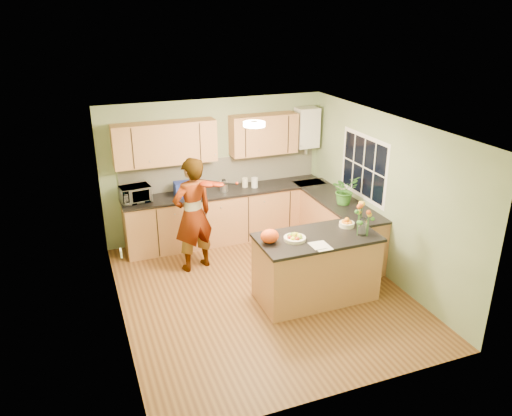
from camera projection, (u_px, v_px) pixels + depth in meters
name	position (u px, v px, depth m)	size (l,w,h in m)	color
floor	(262.00, 292.00, 7.40)	(4.50, 4.50, 0.00)	brown
ceiling	(262.00, 126.00, 6.46)	(4.00, 4.50, 0.02)	white
wall_back	(216.00, 169.00, 8.88)	(4.00, 0.02, 2.50)	gray
wall_front	(345.00, 296.00, 4.98)	(4.00, 0.02, 2.50)	gray
wall_left	(114.00, 237.00, 6.27)	(0.02, 4.50, 2.50)	gray
wall_right	(384.00, 197.00, 7.59)	(0.02, 4.50, 2.50)	gray
back_counter	(227.00, 215.00, 8.94)	(3.64, 0.62, 0.94)	#A36A41
right_counter	(336.00, 225.00, 8.52)	(0.62, 2.24, 0.94)	#A36A41
splashback	(221.00, 171.00, 8.92)	(3.60, 0.02, 0.52)	silver
upper_cabinets	(207.00, 139.00, 8.45)	(3.20, 0.34, 0.70)	#A36A41
boiler	(307.00, 128.00, 9.06)	(0.40, 0.30, 0.86)	white
window_right	(364.00, 167.00, 8.00)	(0.01, 1.30, 1.05)	white
light_switch	(121.00, 253.00, 5.73)	(0.02, 0.09, 0.09)	white
ceiling_lamp	(254.00, 124.00, 6.74)	(0.30, 0.30, 0.07)	#FFEABF
peninsula_island	(316.00, 267.00, 7.11)	(1.70, 0.87, 0.97)	#A36A41
fruit_dish	(295.00, 237.00, 6.79)	(0.30, 0.30, 0.11)	#F9EEC7
orange_bowl	(347.00, 223.00, 7.22)	(0.22, 0.22, 0.13)	#F9EEC7
flower_vase	(364.00, 212.00, 6.84)	(0.28, 0.28, 0.52)	silver
orange_bag	(270.00, 236.00, 6.70)	(0.26, 0.22, 0.19)	#EA4813
papers	(321.00, 246.00, 6.63)	(0.21, 0.29, 0.01)	silver
violinist	(193.00, 215.00, 7.77)	(0.67, 0.44, 1.85)	#E9B58F
violin	(208.00, 184.00, 7.43)	(0.62, 0.25, 0.12)	#4F1704
microwave	(135.00, 194.00, 8.20)	(0.48, 0.33, 0.27)	white
blue_box	(184.00, 189.00, 8.46)	(0.31, 0.23, 0.25)	navy
kettle	(224.00, 185.00, 8.68)	(0.14, 0.14, 0.27)	silver
jar_cream	(245.00, 183.00, 8.90)	(0.11, 0.11, 0.16)	#F9EEC7
jar_white	(255.00, 183.00, 8.88)	(0.12, 0.12, 0.18)	white
potted_plant	(345.00, 190.00, 8.08)	(0.43, 0.37, 0.48)	#367828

